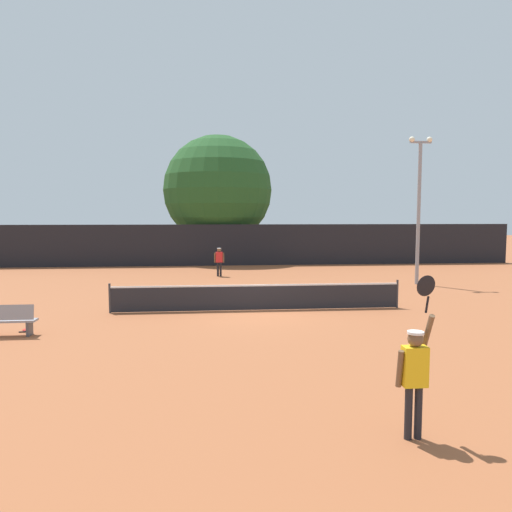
# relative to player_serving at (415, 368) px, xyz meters

# --- Properties ---
(ground_plane) EXTENTS (120.00, 120.00, 0.00)m
(ground_plane) POSITION_rel_player_serving_xyz_m (-1.49, 10.35, -1.15)
(ground_plane) COLOR #9E5633
(tennis_net) EXTENTS (10.73, 0.08, 1.07)m
(tennis_net) POSITION_rel_player_serving_xyz_m (-1.49, 10.35, -0.63)
(tennis_net) COLOR #232328
(tennis_net) RESTS_ON ground
(perimeter_fence) EXTENTS (39.47, 0.12, 2.85)m
(perimeter_fence) POSITION_rel_player_serving_xyz_m (-1.49, 26.08, 0.28)
(perimeter_fence) COLOR black
(perimeter_fence) RESTS_ON ground
(player_serving) EXTENTS (0.67, 0.40, 2.58)m
(player_serving) POSITION_rel_player_serving_xyz_m (0.00, 0.00, 0.00)
(player_serving) COLOR yellow
(player_serving) RESTS_ON ground
(player_receiving) EXTENTS (0.57, 0.24, 1.63)m
(player_receiving) POSITION_rel_player_serving_xyz_m (-2.74, 20.25, -0.15)
(player_receiving) COLOR red
(player_receiving) RESTS_ON ground
(tennis_ball) EXTENTS (0.07, 0.07, 0.07)m
(tennis_ball) POSITION_rel_player_serving_xyz_m (0.50, 11.04, -1.11)
(tennis_ball) COLOR #CCE033
(tennis_ball) RESTS_ON ground
(spare_racket) EXTENTS (0.28, 0.52, 0.04)m
(spare_racket) POSITION_rel_player_serving_xyz_m (-8.80, 7.95, -1.13)
(spare_racket) COLOR black
(spare_racket) RESTS_ON ground
(courtside_bench) EXTENTS (1.80, 0.44, 0.95)m
(courtside_bench) POSITION_rel_player_serving_xyz_m (-9.18, 7.22, -0.67)
(courtside_bench) COLOR gray
(courtside_bench) RESTS_ON ground
(light_pole) EXTENTS (1.18, 0.28, 7.37)m
(light_pole) POSITION_rel_player_serving_xyz_m (7.20, 16.25, 3.09)
(light_pole) COLOR gray
(light_pole) RESTS_ON ground
(large_tree) EXTENTS (8.20, 8.20, 9.47)m
(large_tree) POSITION_rel_player_serving_xyz_m (-2.68, 29.62, 4.22)
(large_tree) COLOR brown
(large_tree) RESTS_ON ground
(parked_car_near) EXTENTS (2.49, 4.43, 1.69)m
(parked_car_near) POSITION_rel_player_serving_xyz_m (-4.25, 33.31, -0.37)
(parked_car_near) COLOR black
(parked_car_near) RESTS_ON ground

